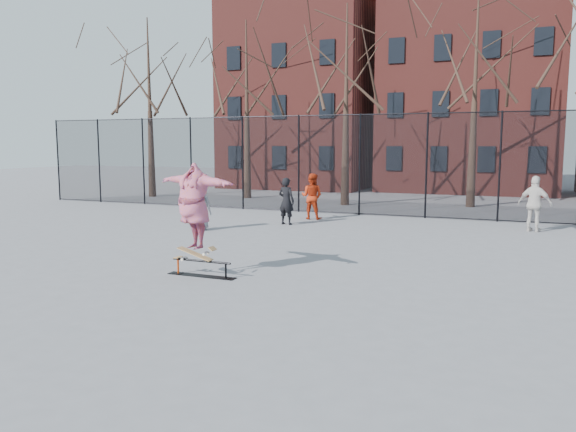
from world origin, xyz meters
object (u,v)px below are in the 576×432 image
at_px(skater, 194,212).
at_px(bystander_grey, 199,207).
at_px(bystander_white, 535,204).
at_px(skate_rail, 202,270).
at_px(bystander_black, 286,201).
at_px(bystander_red, 312,196).
at_px(skateboard, 195,257).

xyz_separation_m(skater, bystander_grey, (-3.30, 5.57, -0.59)).
height_order(skater, bystander_white, skater).
bearing_deg(skate_rail, skater, 180.00).
distance_m(bystander_grey, bystander_black, 3.13).
xyz_separation_m(bystander_grey, bystander_red, (2.45, 3.99, 0.08)).
xyz_separation_m(skateboard, bystander_white, (6.84, 9.44, 0.50)).
bearing_deg(bystander_white, bystander_black, 30.25).
bearing_deg(bystander_grey, skate_rail, 97.13).
height_order(skate_rail, bystander_black, bystander_black).
bearing_deg(bystander_grey, bystander_red, -146.22).
relative_size(bystander_grey, bystander_black, 0.94).
bearing_deg(bystander_white, bystander_red, 18.31).
distance_m(skateboard, bystander_red, 9.61).
height_order(skater, bystander_black, skater).
relative_size(skate_rail, bystander_red, 0.93).
relative_size(skateboard, bystander_red, 0.51).
bearing_deg(bystander_white, skater, 73.30).
xyz_separation_m(skateboard, bystander_grey, (-3.30, 5.57, 0.37)).
xyz_separation_m(skater, bystander_black, (-1.18, 7.88, -0.54)).
bearing_deg(bystander_black, skater, 106.50).
height_order(skateboard, bystander_white, bystander_white).
distance_m(skate_rail, skateboard, 0.31).
distance_m(bystander_red, bystander_white, 7.69).
height_order(bystander_black, bystander_red, bystander_red).
xyz_separation_m(bystander_grey, bystander_white, (10.14, 3.87, 0.13)).
bearing_deg(skateboard, bystander_grey, 120.63).
bearing_deg(bystander_white, bystander_grey, 40.11).
bearing_deg(skate_rail, bystander_red, 95.97).
bearing_deg(bystander_grey, skater, 95.97).
xyz_separation_m(bystander_grey, bystander_black, (2.12, 2.31, 0.05)).
bearing_deg(skater, bystander_grey, 138.57).
xyz_separation_m(bystander_black, bystander_red, (0.33, 1.68, 0.03)).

